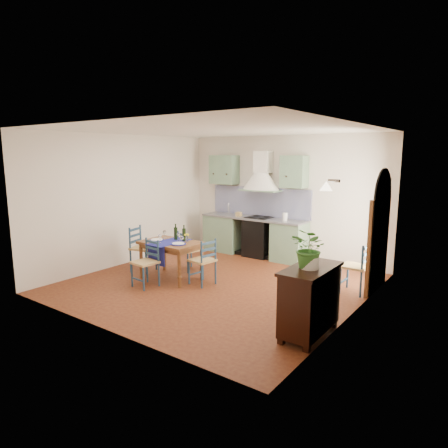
% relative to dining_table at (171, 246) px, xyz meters
% --- Properties ---
extents(floor, '(5.00, 5.00, 0.00)m').
position_rel_dining_table_xyz_m(floor, '(0.92, 0.28, -0.64)').
color(floor, '#481A0F').
rests_on(floor, ground).
extents(back_wall, '(5.00, 0.96, 2.80)m').
position_rel_dining_table_xyz_m(back_wall, '(0.45, 2.57, 0.41)').
color(back_wall, silver).
rests_on(back_wall, ground).
extents(right_wall, '(0.26, 5.00, 2.80)m').
position_rel_dining_table_xyz_m(right_wall, '(3.42, 0.56, 0.69)').
color(right_wall, silver).
rests_on(right_wall, ground).
extents(left_wall, '(0.04, 5.00, 2.80)m').
position_rel_dining_table_xyz_m(left_wall, '(-1.58, 0.28, 0.76)').
color(left_wall, silver).
rests_on(left_wall, ground).
extents(ceiling, '(5.00, 5.00, 0.01)m').
position_rel_dining_table_xyz_m(ceiling, '(0.92, 0.28, 2.16)').
color(ceiling, white).
rests_on(ceiling, back_wall).
extents(dining_table, '(1.15, 0.86, 1.04)m').
position_rel_dining_table_xyz_m(dining_table, '(0.00, 0.00, 0.00)').
color(dining_table, brown).
rests_on(dining_table, ground).
extents(chair_near, '(0.44, 0.44, 0.86)m').
position_rel_dining_table_xyz_m(chair_near, '(-0.04, -0.60, -0.20)').
color(chair_near, navy).
rests_on(chair_near, ground).
extents(chair_far, '(0.46, 0.46, 0.82)m').
position_rel_dining_table_xyz_m(chair_far, '(-0.09, 0.60, -0.22)').
color(chair_far, navy).
rests_on(chair_far, ground).
extents(chair_left, '(0.52, 0.52, 0.92)m').
position_rel_dining_table_xyz_m(chair_left, '(-0.84, 0.02, -0.17)').
color(chair_left, navy).
rests_on(chair_left, ground).
extents(chair_right, '(0.46, 0.46, 0.86)m').
position_rel_dining_table_xyz_m(chair_right, '(0.74, 0.08, -0.20)').
color(chair_right, navy).
rests_on(chair_right, ground).
extents(chair_spare, '(0.42, 0.42, 0.89)m').
position_rel_dining_table_xyz_m(chair_spare, '(3.16, 1.28, -0.18)').
color(chair_spare, navy).
rests_on(chair_spare, ground).
extents(sideboard, '(0.50, 1.05, 0.94)m').
position_rel_dining_table_xyz_m(sideboard, '(3.18, -0.73, -0.13)').
color(sideboard, black).
rests_on(sideboard, ground).
extents(potted_plant, '(0.58, 0.54, 0.52)m').
position_rel_dining_table_xyz_m(potted_plant, '(3.19, -0.80, 0.55)').
color(potted_plant, '#347329').
rests_on(potted_plant, sideboard).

